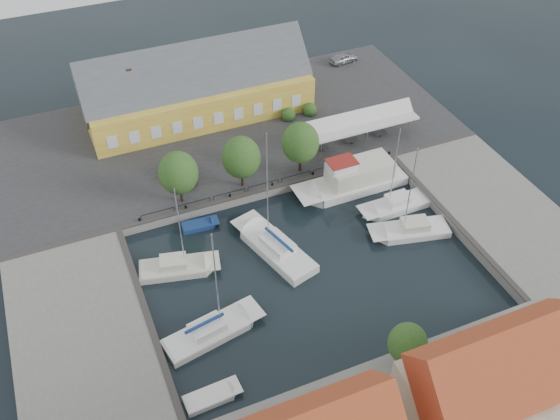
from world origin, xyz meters
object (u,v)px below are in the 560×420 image
at_px(warehouse, 192,90).
at_px(launch_nw, 200,226).
at_px(car_red, 178,174).
at_px(west_boat_d, 212,332).
at_px(center_sailboat, 275,249).
at_px(tent_canopy, 360,122).
at_px(west_boat_b, 178,269).
at_px(east_boat_a, 395,206).
at_px(east_boat_b, 411,231).
at_px(launch_sw, 212,398).
at_px(car_silver, 344,58).
at_px(trawler, 354,180).

relative_size(warehouse, launch_nw, 6.97).
bearing_deg(car_red, west_boat_d, -118.82).
bearing_deg(center_sailboat, tent_canopy, 37.69).
height_order(car_red, west_boat_b, west_boat_b).
height_order(east_boat_a, west_boat_b, east_boat_a).
height_order(car_red, west_boat_d, west_boat_d).
height_order(east_boat_b, west_boat_d, west_boat_d).
bearing_deg(west_boat_b, east_boat_a, -0.64).
bearing_deg(warehouse, center_sailboat, -89.30).
bearing_deg(center_sailboat, launch_sw, -129.63).
xyz_separation_m(car_red, west_boat_d, (-3.13, -21.31, -1.52)).
xyz_separation_m(tent_canopy, car_silver, (7.39, 18.33, -1.96)).
relative_size(warehouse, west_boat_b, 2.62).
relative_size(car_red, launch_sw, 0.98).
xyz_separation_m(west_boat_d, launch_sw, (-2.01, -6.12, -0.18)).
xyz_separation_m(east_boat_b, west_boat_d, (-23.29, -4.34, 0.01)).
bearing_deg(car_red, tent_canopy, -23.92).
bearing_deg(east_boat_a, car_red, 147.99).
bearing_deg(trawler, west_boat_b, -167.88).
relative_size(warehouse, trawler, 2.13).
bearing_deg(trawler, east_boat_b, -77.93).
bearing_deg(warehouse, east_boat_b, -63.91).
xyz_separation_m(center_sailboat, east_boat_b, (14.11, -3.05, -0.10)).
height_order(car_silver, east_boat_b, east_boat_b).
relative_size(car_silver, center_sailboat, 0.30).
height_order(center_sailboat, east_boat_a, center_sailboat).
bearing_deg(east_boat_b, launch_nw, 154.59).
height_order(car_silver, west_boat_b, west_boat_b).
bearing_deg(east_boat_a, trawler, 115.82).
relative_size(car_silver, launch_nw, 1.04).
height_order(tent_canopy, car_silver, tent_canopy).
bearing_deg(west_boat_d, east_boat_b, 10.56).
distance_m(car_silver, trawler, 27.42).
relative_size(west_boat_b, launch_sw, 2.24).
height_order(tent_canopy, west_boat_b, west_boat_b).
relative_size(launch_sw, launch_nw, 1.19).
height_order(warehouse, east_boat_b, east_boat_b).
relative_size(trawler, west_boat_d, 1.07).
bearing_deg(tent_canopy, east_boat_b, -97.88).
height_order(east_boat_a, west_boat_d, west_boat_d).
bearing_deg(west_boat_b, tent_canopy, 23.37).
distance_m(car_red, east_boat_a, 24.39).
distance_m(trawler, west_boat_b, 22.52).
xyz_separation_m(east_boat_b, launch_nw, (-20.07, 9.53, -0.17)).
bearing_deg(car_silver, car_red, 112.87).
distance_m(car_red, west_boat_d, 21.59).
bearing_deg(west_boat_d, east_boat_a, 19.47).
bearing_deg(tent_canopy, launch_nw, -164.69).
bearing_deg(trawler, car_silver, 65.22).
bearing_deg(west_boat_d, tent_canopy, 38.11).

